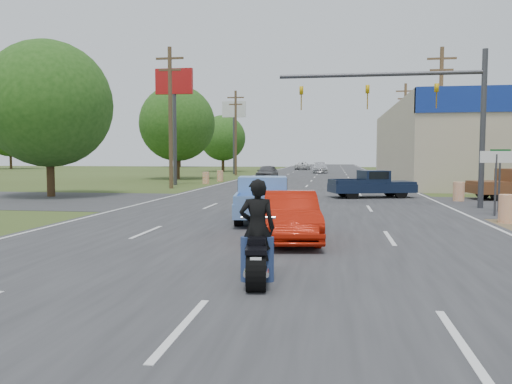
% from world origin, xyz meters
% --- Properties ---
extents(ground, '(200.00, 200.00, 0.00)m').
position_xyz_m(ground, '(0.00, 0.00, 0.00)').
color(ground, '#3A451B').
rests_on(ground, ground).
extents(main_road, '(15.00, 180.00, 0.02)m').
position_xyz_m(main_road, '(0.00, 40.00, 0.01)').
color(main_road, '#2D2D30').
rests_on(main_road, ground).
extents(cross_road, '(120.00, 10.00, 0.02)m').
position_xyz_m(cross_road, '(0.00, 18.00, 0.01)').
color(cross_road, '#2D2D30').
rests_on(cross_road, ground).
extents(utility_pole_2, '(2.00, 0.28, 10.00)m').
position_xyz_m(utility_pole_2, '(9.50, 31.00, 5.32)').
color(utility_pole_2, '#4C3823').
rests_on(utility_pole_2, ground).
extents(utility_pole_3, '(2.00, 0.28, 10.00)m').
position_xyz_m(utility_pole_3, '(9.50, 49.00, 5.32)').
color(utility_pole_3, '#4C3823').
rests_on(utility_pole_3, ground).
extents(utility_pole_5, '(2.00, 0.28, 10.00)m').
position_xyz_m(utility_pole_5, '(-9.50, 28.00, 5.32)').
color(utility_pole_5, '#4C3823').
rests_on(utility_pole_5, ground).
extents(utility_pole_6, '(2.00, 0.28, 10.00)m').
position_xyz_m(utility_pole_6, '(-9.50, 52.00, 5.32)').
color(utility_pole_6, '#4C3823').
rests_on(utility_pole_6, ground).
extents(tree_0, '(7.14, 7.14, 8.84)m').
position_xyz_m(tree_0, '(-14.00, 20.00, 5.26)').
color(tree_0, '#422D19').
rests_on(tree_0, ground).
extents(tree_1, '(7.56, 7.56, 9.36)m').
position_xyz_m(tree_1, '(-13.50, 42.00, 5.57)').
color(tree_1, '#422D19').
rests_on(tree_1, ground).
extents(tree_2, '(6.72, 6.72, 8.32)m').
position_xyz_m(tree_2, '(-14.20, 66.00, 4.95)').
color(tree_2, '#422D19').
rests_on(tree_2, ground).
extents(tree_4, '(9.24, 9.24, 11.44)m').
position_xyz_m(tree_4, '(-55.00, 75.00, 6.82)').
color(tree_4, '#422D19').
rests_on(tree_4, ground).
extents(tree_5, '(7.98, 7.98, 9.88)m').
position_xyz_m(tree_5, '(30.00, 95.00, 5.88)').
color(tree_5, '#422D19').
rests_on(tree_5, ground).
extents(tree_6, '(8.82, 8.82, 10.92)m').
position_xyz_m(tree_6, '(-30.00, 95.00, 6.51)').
color(tree_6, '#422D19').
rests_on(tree_6, ground).
extents(barrel_0, '(0.56, 0.56, 1.00)m').
position_xyz_m(barrel_0, '(8.00, 12.00, 0.50)').
color(barrel_0, orange).
rests_on(barrel_0, ground).
extents(barrel_1, '(0.56, 0.56, 1.00)m').
position_xyz_m(barrel_1, '(8.40, 20.50, 0.50)').
color(barrel_1, orange).
rests_on(barrel_1, ground).
extents(barrel_2, '(0.56, 0.56, 1.00)m').
position_xyz_m(barrel_2, '(-8.50, 34.00, 0.50)').
color(barrel_2, orange).
rests_on(barrel_2, ground).
extents(barrel_3, '(0.56, 0.56, 1.00)m').
position_xyz_m(barrel_3, '(-8.20, 38.00, 0.50)').
color(barrel_3, orange).
rests_on(barrel_3, ground).
extents(pole_sign_left_near, '(3.00, 0.35, 9.20)m').
position_xyz_m(pole_sign_left_near, '(-10.50, 32.00, 7.17)').
color(pole_sign_left_near, '#3F3F44').
rests_on(pole_sign_left_near, ground).
extents(pole_sign_left_far, '(3.00, 0.35, 9.20)m').
position_xyz_m(pole_sign_left_far, '(-10.50, 56.00, 7.17)').
color(pole_sign_left_far, '#3F3F44').
rests_on(pole_sign_left_far, ground).
extents(lane_sign, '(1.20, 0.08, 2.52)m').
position_xyz_m(lane_sign, '(8.20, 14.00, 1.90)').
color(lane_sign, '#3F3F44').
rests_on(lane_sign, ground).
extents(street_name_sign, '(0.80, 0.08, 2.61)m').
position_xyz_m(street_name_sign, '(8.80, 15.50, 1.61)').
color(street_name_sign, '#3F3F44').
rests_on(street_name_sign, ground).
extents(signal_mast, '(9.12, 0.40, 7.00)m').
position_xyz_m(signal_mast, '(5.82, 17.00, 4.80)').
color(signal_mast, '#3F3F44').
rests_on(signal_mast, ground).
extents(red_convertible, '(2.03, 4.25, 1.35)m').
position_xyz_m(red_convertible, '(0.85, 7.23, 0.67)').
color(red_convertible, '#A91707').
rests_on(red_convertible, ground).
extents(motorcycle, '(0.73, 2.26, 1.15)m').
position_xyz_m(motorcycle, '(0.64, 2.57, 0.51)').
color(motorcycle, black).
rests_on(motorcycle, ground).
extents(rider, '(0.71, 0.52, 1.82)m').
position_xyz_m(rider, '(0.63, 2.63, 0.91)').
color(rider, black).
rests_on(rider, ground).
extents(blue_pickup, '(2.44, 5.00, 1.59)m').
position_xyz_m(blue_pickup, '(-0.51, 11.43, 0.80)').
color(blue_pickup, black).
rests_on(blue_pickup, ground).
extents(navy_pickup, '(4.93, 3.02, 1.53)m').
position_xyz_m(navy_pickup, '(4.24, 22.02, 0.77)').
color(navy_pickup, black).
rests_on(navy_pickup, ground).
extents(distant_car_grey, '(1.92, 4.36, 1.46)m').
position_xyz_m(distant_car_grey, '(-4.27, 40.92, 0.73)').
color(distant_car_grey, '#4D4D51').
rests_on(distant_car_grey, ground).
extents(distant_car_silver, '(2.24, 5.13, 1.47)m').
position_xyz_m(distant_car_silver, '(0.18, 61.80, 0.73)').
color(distant_car_silver, silver).
rests_on(distant_car_silver, ground).
extents(distant_car_white, '(2.61, 4.94, 1.32)m').
position_xyz_m(distant_car_white, '(-3.05, 76.96, 0.66)').
color(distant_car_white, white).
rests_on(distant_car_white, ground).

